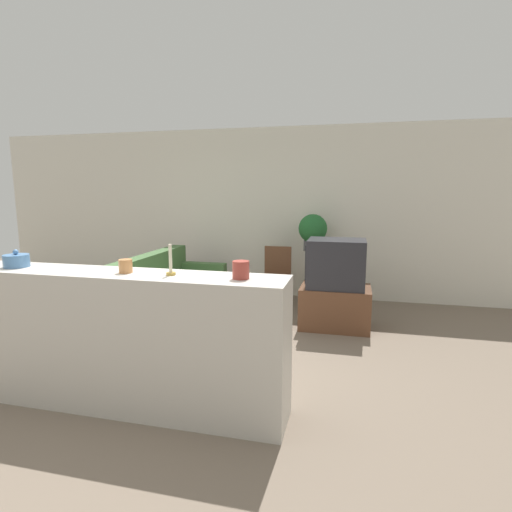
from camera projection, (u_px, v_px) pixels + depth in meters
name	position (u px, v px, depth m)	size (l,w,h in m)	color
ground_plane	(142.00, 386.00, 3.51)	(14.00, 14.00, 0.00)	#756656
wall_back	(244.00, 213.00, 6.59)	(9.00, 0.06, 2.70)	silver
couch	(172.00, 296.00, 5.37)	(0.87, 1.85, 0.87)	#476B3D
tv_stand	(335.00, 307.00, 5.02)	(0.86, 0.60, 0.52)	brown
television	(336.00, 263.00, 4.94)	(0.71, 0.55, 0.60)	#232328
wooden_chair	(276.00, 274.00, 5.80)	(0.44, 0.44, 0.90)	brown
plant_stand	(312.00, 277.00, 6.06)	(0.19, 0.19, 0.82)	brown
potted_plant	(313.00, 231.00, 5.94)	(0.43, 0.43, 0.55)	#4C4C51
foreground_counter	(119.00, 340.00, 3.13)	(2.67, 0.44, 1.09)	beige
decorative_bowl	(16.00, 261.00, 3.24)	(0.20, 0.20, 0.14)	#4C7AAD
candle_jar	(126.00, 266.00, 3.01)	(0.10, 0.10, 0.10)	#C6844C
candlestick	(171.00, 265.00, 2.92)	(0.07, 0.07, 0.23)	#B7933D
coffee_tin	(241.00, 270.00, 2.80)	(0.12, 0.12, 0.13)	#99382D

